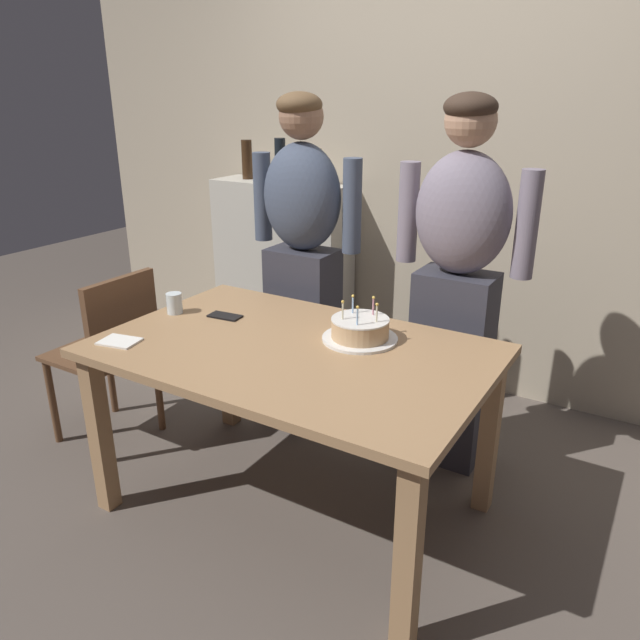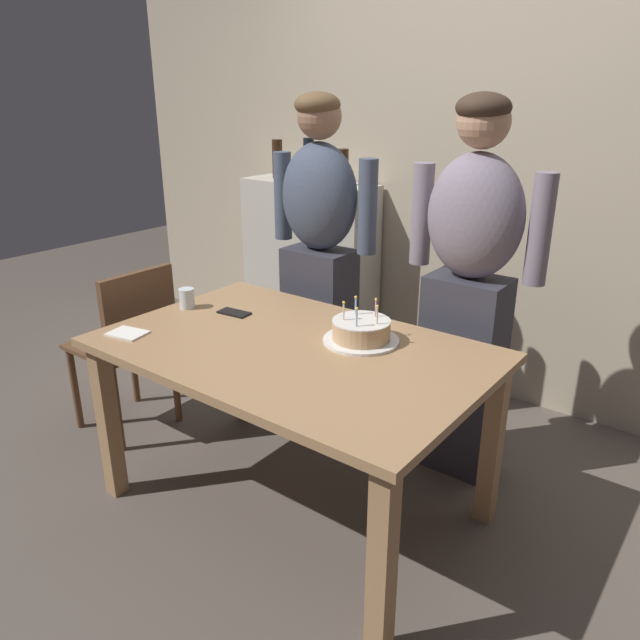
{
  "view_description": "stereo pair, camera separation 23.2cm",
  "coord_description": "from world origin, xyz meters",
  "px_view_note": "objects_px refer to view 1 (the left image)",
  "views": [
    {
      "loc": [
        1.2,
        -1.77,
        1.66
      ],
      "look_at": [
        0.08,
        0.08,
        0.84
      ],
      "focal_mm": 33.99,
      "sensor_mm": 36.0,
      "label": 1
    },
    {
      "loc": [
        1.39,
        -1.64,
        1.66
      ],
      "look_at": [
        0.08,
        0.08,
        0.84
      ],
      "focal_mm": 33.99,
      "sensor_mm": 36.0,
      "label": 2
    }
  ],
  "objects_px": {
    "birthday_cake": "(360,330)",
    "water_glass_near": "(174,303)",
    "person_woman_cardigan": "(457,283)",
    "person_man_bearded": "(303,258)",
    "napkin_stack": "(119,341)",
    "dining_chair": "(112,346)",
    "cell_phone": "(225,316)"
  },
  "relations": [
    {
      "from": "water_glass_near",
      "to": "dining_chair",
      "type": "height_order",
      "value": "dining_chair"
    },
    {
      "from": "napkin_stack",
      "to": "person_woman_cardigan",
      "type": "distance_m",
      "value": 1.44
    },
    {
      "from": "birthday_cake",
      "to": "cell_phone",
      "type": "bearing_deg",
      "value": -173.05
    },
    {
      "from": "napkin_stack",
      "to": "dining_chair",
      "type": "height_order",
      "value": "dining_chair"
    },
    {
      "from": "cell_phone",
      "to": "dining_chair",
      "type": "relative_size",
      "value": 0.17
    },
    {
      "from": "water_glass_near",
      "to": "person_man_bearded",
      "type": "height_order",
      "value": "person_man_bearded"
    },
    {
      "from": "cell_phone",
      "to": "napkin_stack",
      "type": "height_order",
      "value": "same"
    },
    {
      "from": "napkin_stack",
      "to": "person_woman_cardigan",
      "type": "height_order",
      "value": "person_woman_cardigan"
    },
    {
      "from": "water_glass_near",
      "to": "person_man_bearded",
      "type": "relative_size",
      "value": 0.05
    },
    {
      "from": "person_woman_cardigan",
      "to": "birthday_cake",
      "type": "bearing_deg",
      "value": 67.51
    },
    {
      "from": "dining_chair",
      "to": "cell_phone",
      "type": "bearing_deg",
      "value": 102.62
    },
    {
      "from": "water_glass_near",
      "to": "person_woman_cardigan",
      "type": "distance_m",
      "value": 1.25
    },
    {
      "from": "person_man_bearded",
      "to": "dining_chair",
      "type": "bearing_deg",
      "value": 48.73
    },
    {
      "from": "napkin_stack",
      "to": "person_woman_cardigan",
      "type": "bearing_deg",
      "value": 45.43
    },
    {
      "from": "birthday_cake",
      "to": "person_man_bearded",
      "type": "height_order",
      "value": "person_man_bearded"
    },
    {
      "from": "person_man_bearded",
      "to": "birthday_cake",
      "type": "bearing_deg",
      "value": 139.52
    },
    {
      "from": "cell_phone",
      "to": "dining_chair",
      "type": "xyz_separation_m",
      "value": [
        -0.6,
        -0.13,
        -0.23
      ]
    },
    {
      "from": "cell_phone",
      "to": "napkin_stack",
      "type": "relative_size",
      "value": 0.97
    },
    {
      "from": "napkin_stack",
      "to": "person_woman_cardigan",
      "type": "xyz_separation_m",
      "value": [
        1.0,
        1.02,
        0.13
      ]
    },
    {
      "from": "cell_phone",
      "to": "person_woman_cardigan",
      "type": "height_order",
      "value": "person_woman_cardigan"
    },
    {
      "from": "person_woman_cardigan",
      "to": "dining_chair",
      "type": "height_order",
      "value": "person_woman_cardigan"
    },
    {
      "from": "cell_phone",
      "to": "napkin_stack",
      "type": "distance_m",
      "value": 0.47
    },
    {
      "from": "birthday_cake",
      "to": "person_man_bearded",
      "type": "bearing_deg",
      "value": 139.52
    },
    {
      "from": "napkin_stack",
      "to": "person_woman_cardigan",
      "type": "relative_size",
      "value": 0.09
    },
    {
      "from": "person_man_bearded",
      "to": "dining_chair",
      "type": "distance_m",
      "value": 1.02
    },
    {
      "from": "birthday_cake",
      "to": "water_glass_near",
      "type": "distance_m",
      "value": 0.86
    },
    {
      "from": "cell_phone",
      "to": "person_woman_cardigan",
      "type": "relative_size",
      "value": 0.09
    },
    {
      "from": "napkin_stack",
      "to": "dining_chair",
      "type": "distance_m",
      "value": 0.57
    },
    {
      "from": "cell_phone",
      "to": "dining_chair",
      "type": "height_order",
      "value": "dining_chair"
    },
    {
      "from": "person_woman_cardigan",
      "to": "water_glass_near",
      "type": "bearing_deg",
      "value": 31.95
    },
    {
      "from": "person_man_bearded",
      "to": "napkin_stack",
      "type": "bearing_deg",
      "value": 78.95
    },
    {
      "from": "cell_phone",
      "to": "person_man_bearded",
      "type": "bearing_deg",
      "value": 81.42
    }
  ]
}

